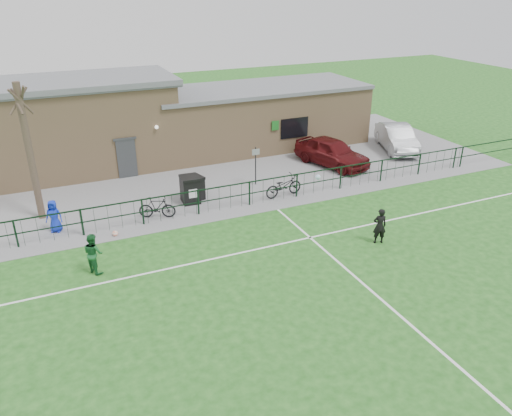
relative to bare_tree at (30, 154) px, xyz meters
name	(u,v)px	position (x,y,z in m)	size (l,w,h in m)	color
ground	(317,301)	(8.00, -10.50, -3.00)	(90.00, 90.00, 0.00)	#1C5218
paving_strip	(194,171)	(8.00, 3.00, -2.99)	(34.00, 13.00, 0.02)	slate
pitch_line_touch	(231,210)	(8.00, -2.70, -3.00)	(28.00, 0.10, 0.01)	white
pitch_line_mid	(266,247)	(8.00, -6.50, -3.00)	(28.00, 0.10, 0.01)	white
pitch_line_perp	(367,287)	(10.00, -10.50, -3.00)	(0.10, 16.00, 0.01)	white
perimeter_fence	(230,197)	(8.00, -2.50, -2.40)	(28.00, 0.10, 1.20)	black
bare_tree	(30,154)	(0.00, 0.00, 0.00)	(0.30, 0.30, 6.00)	#413227
wheelie_bin_left	(190,190)	(6.57, -1.04, -2.37)	(0.80, 0.91, 1.21)	black
wheelie_bin_right	(195,189)	(6.88, -0.77, -2.45)	(0.70, 0.80, 1.06)	black
sign_post	(256,166)	(10.31, -0.25, -1.98)	(0.06, 0.06, 2.00)	black
car_maroon	(332,152)	(15.45, 0.70, -2.19)	(1.86, 4.62, 1.57)	#4F0E10
car_silver	(397,138)	(20.63, 1.49, -2.21)	(1.62, 4.65, 1.53)	#979A9E
bicycle_d	(157,207)	(4.72, -2.09, -2.49)	(0.46, 1.63, 0.98)	black
bicycle_e	(284,186)	(10.94, -2.19, -2.46)	(0.70, 2.00, 1.05)	black
spectator_child	(54,216)	(0.48, -1.67, -2.28)	(0.69, 0.45, 1.41)	#142DC1
goalkeeper_kick	(377,224)	(12.25, -7.88, -2.20)	(1.83, 2.94, 2.25)	black
outfield_player	(93,253)	(1.57, -5.61, -2.24)	(0.74, 0.58, 1.52)	#195829
ball_ground	(115,233)	(2.69, -3.09, -2.88)	(0.24, 0.24, 0.24)	white
clubhouse	(162,121)	(7.12, 6.00, -0.78)	(24.25, 5.40, 4.96)	tan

